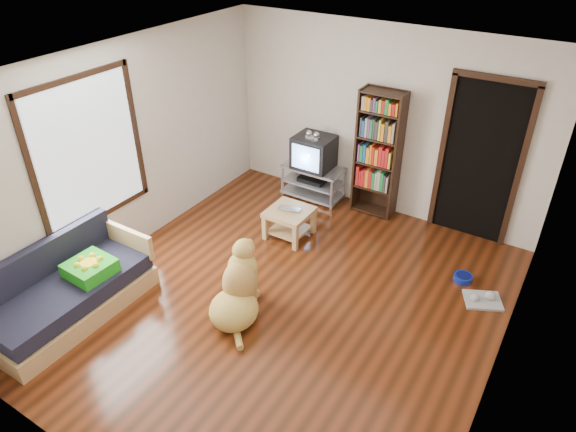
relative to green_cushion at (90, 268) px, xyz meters
The scene contains 18 objects.
ground 2.15m from the green_cushion, 33.02° to the left, with size 5.00×5.00×0.00m, color #5B250F.
ceiling 2.96m from the green_cushion, 33.02° to the left, with size 5.00×5.00×0.00m, color white.
wall_back 4.12m from the green_cushion, 64.31° to the left, with size 4.50×4.50×0.00m, color beige.
wall_front 2.36m from the green_cushion, 37.90° to the right, with size 4.50×4.50×0.00m, color beige.
wall_left 1.48m from the green_cushion, 113.73° to the left, with size 5.00×5.00×0.00m, color beige.
wall_right 4.24m from the green_cushion, 15.87° to the left, with size 5.00×5.00×0.00m, color beige.
green_cushion is the anchor object (origin of this frame).
laptop 2.52m from the green_cushion, 63.77° to the left, with size 0.29×0.19×0.02m, color #BABABE.
dog_bowl 4.26m from the green_cushion, 37.28° to the left, with size 0.22×0.22×0.08m, color navy.
grey_rag 4.37m from the green_cushion, 32.25° to the left, with size 0.40×0.32×0.03m, color #AAAAAA.
window 1.28m from the green_cushion, 127.21° to the left, with size 0.03×1.46×1.70m.
doorway 4.80m from the green_cushion, 49.41° to the left, with size 1.03×0.05×2.19m.
tv_stand 3.50m from the green_cushion, 75.91° to the left, with size 0.90×0.45×0.50m.
crt_tv 3.52m from the green_cushion, 76.00° to the left, with size 0.55×0.52×0.58m.
bookshelf 3.95m from the green_cushion, 62.66° to the left, with size 0.60×0.30×1.80m.
sofa 0.36m from the green_cushion, 116.98° to the right, with size 0.80×1.80×0.80m.
coffee_table 2.55m from the green_cushion, 64.06° to the left, with size 0.55×0.55×0.40m.
dog 1.62m from the green_cushion, 26.43° to the left, with size 0.67×0.94×0.84m.
Camera 1 is at (2.39, -3.73, 3.90)m, focal length 32.00 mm.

